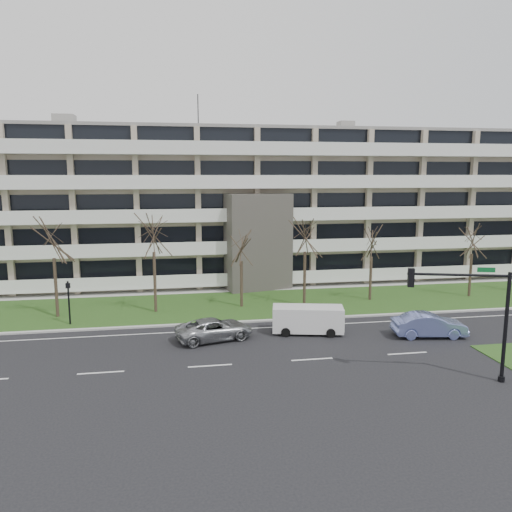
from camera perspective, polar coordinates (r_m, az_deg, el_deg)
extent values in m
plane|color=black|center=(30.14, 6.42, -11.66)|extent=(160.00, 160.00, 0.00)
cube|color=#254E1A|center=(42.18, 1.54, -5.43)|extent=(90.00, 10.00, 0.06)
cube|color=#B2B2AD|center=(37.46, 3.03, -7.29)|extent=(90.00, 0.35, 0.12)
cube|color=#B2B2AD|center=(47.43, 0.26, -3.75)|extent=(90.00, 2.00, 0.08)
cube|color=white|center=(36.08, 3.55, -8.05)|extent=(90.00, 0.12, 0.01)
cube|color=tan|center=(53.21, -1.03, 5.80)|extent=(60.00, 12.00, 15.00)
cube|color=gray|center=(53.29, -1.06, 14.04)|extent=(60.50, 12.50, 0.30)
cube|color=#4C4742|center=(46.62, 0.26, 1.60)|extent=(6.39, 3.69, 9.00)
cube|color=black|center=(46.83, 0.30, -1.47)|extent=(4.92, 1.19, 3.50)
cube|color=gray|center=(53.72, -21.05, 14.20)|extent=(2.00, 2.00, 1.20)
cylinder|color=black|center=(52.97, -6.64, 16.02)|extent=(0.10, 0.10, 3.50)
cube|color=black|center=(47.95, 0.06, -1.09)|extent=(58.00, 0.10, 1.80)
cube|color=white|center=(47.59, 0.20, -3.01)|extent=(58.00, 1.40, 0.22)
cube|color=white|center=(46.84, 0.33, -2.46)|extent=(58.00, 0.08, 1.00)
cube|color=black|center=(47.50, 0.06, 2.47)|extent=(58.00, 0.10, 1.80)
cube|color=white|center=(47.04, 0.20, 0.56)|extent=(58.00, 1.40, 0.22)
cube|color=white|center=(46.32, 0.33, 1.17)|extent=(58.00, 0.08, 1.00)
cube|color=black|center=(47.24, 0.06, 6.09)|extent=(58.00, 0.10, 1.80)
cube|color=white|center=(46.68, 0.20, 4.20)|extent=(58.00, 1.40, 0.22)
cube|color=white|center=(45.99, 0.34, 4.87)|extent=(58.00, 0.08, 1.00)
cube|color=black|center=(47.17, 0.06, 9.73)|extent=(58.00, 0.10, 1.80)
cube|color=white|center=(46.51, 0.20, 7.88)|extent=(58.00, 1.40, 0.22)
cube|color=white|center=(45.86, 0.34, 8.61)|extent=(58.00, 0.08, 1.00)
cube|color=black|center=(47.29, 0.06, 13.36)|extent=(58.00, 0.10, 1.80)
cube|color=white|center=(46.53, 0.20, 11.58)|extent=(58.00, 1.40, 0.22)
cube|color=white|center=(45.92, 0.35, 12.36)|extent=(58.00, 0.08, 1.00)
imported|color=#A3A6AA|center=(33.24, -4.78, -8.33)|extent=(5.51, 3.56, 1.41)
imported|color=#7A89D3|center=(35.61, 19.18, -7.47)|extent=(5.01, 2.35, 1.59)
cube|color=white|center=(34.51, 5.93, -7.14)|extent=(5.05, 2.78, 1.68)
cube|color=black|center=(34.37, 5.95, -6.36)|extent=(4.67, 2.57, 0.62)
cube|color=white|center=(34.73, 9.68, -7.34)|extent=(0.67, 1.71, 1.06)
cylinder|color=black|center=(33.83, 3.41, -8.70)|extent=(0.65, 0.35, 0.62)
cylinder|color=black|center=(35.51, 3.40, -7.81)|extent=(0.65, 0.35, 0.62)
cylinder|color=black|center=(33.98, 8.55, -8.70)|extent=(0.65, 0.35, 0.62)
cylinder|color=black|center=(35.66, 8.28, -7.83)|extent=(0.65, 0.35, 0.62)
cylinder|color=black|center=(29.90, 26.23, -12.47)|extent=(0.35, 0.35, 0.29)
cylinder|color=black|center=(29.03, 26.63, -7.35)|extent=(0.20, 0.20, 5.85)
cylinder|color=black|center=(27.63, 22.09, -2.01)|extent=(4.91, 1.55, 0.14)
cube|color=black|center=(27.13, 17.29, -2.36)|extent=(0.39, 0.39, 0.98)
sphere|color=red|center=(27.07, 17.32, -1.72)|extent=(0.20, 0.20, 0.20)
sphere|color=orange|center=(27.13, 17.29, -2.36)|extent=(0.20, 0.20, 0.20)
sphere|color=green|center=(27.19, 17.26, -3.01)|extent=(0.20, 0.20, 0.20)
cube|color=#0C5926|center=(27.97, 24.82, -1.45)|extent=(0.85, 0.28, 0.24)
cylinder|color=black|center=(38.40, -20.59, -5.07)|extent=(0.13, 0.13, 3.23)
cube|color=black|center=(38.11, -20.70, -3.18)|extent=(0.31, 0.25, 0.34)
sphere|color=red|center=(38.11, -20.70, -3.18)|extent=(0.15, 0.15, 0.15)
cylinder|color=#382B21|center=(40.63, -21.89, -3.41)|extent=(0.24, 0.24, 4.57)
cylinder|color=#382B21|center=(39.83, -11.48, -2.98)|extent=(0.24, 0.24, 4.82)
cylinder|color=#382B21|center=(40.71, -1.67, -3.25)|extent=(0.24, 0.24, 3.82)
cylinder|color=#382B21|center=(41.20, 5.57, -2.63)|extent=(0.24, 0.24, 4.53)
cylinder|color=#382B21|center=(44.01, 12.95, -2.53)|extent=(0.24, 0.24, 3.81)
cylinder|color=#382B21|center=(48.02, 23.29, -2.05)|extent=(0.24, 0.24, 3.86)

